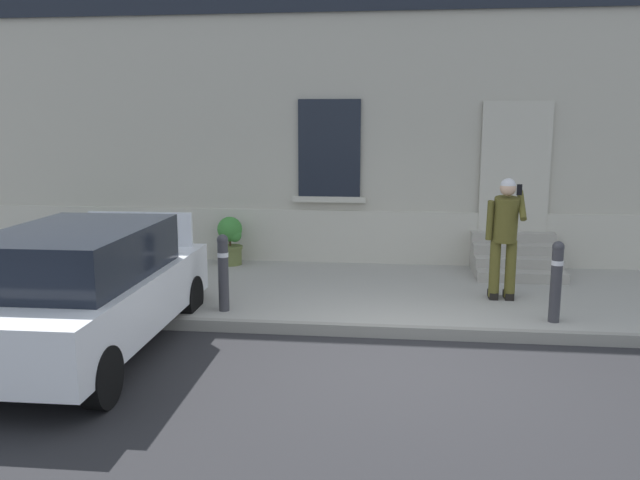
# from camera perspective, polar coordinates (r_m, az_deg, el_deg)

# --- Properties ---
(ground_plane) EXTENTS (80.00, 80.00, 0.00)m
(ground_plane) POSITION_cam_1_polar(r_m,az_deg,el_deg) (7.35, 6.91, -10.90)
(ground_plane) COLOR #232326
(sidewalk) EXTENTS (24.00, 3.60, 0.15)m
(sidewalk) POSITION_cam_1_polar(r_m,az_deg,el_deg) (9.99, 6.87, -4.69)
(sidewalk) COLOR #99968E
(sidewalk) RESTS_ON ground
(curb_edge) EXTENTS (24.00, 0.12, 0.15)m
(curb_edge) POSITION_cam_1_polar(r_m,az_deg,el_deg) (8.21, 6.90, -8.04)
(curb_edge) COLOR gray
(curb_edge) RESTS_ON ground
(building_facade) EXTENTS (24.00, 1.52, 7.50)m
(building_facade) POSITION_cam_1_polar(r_m,az_deg,el_deg) (12.19, 7.25, 15.32)
(building_facade) COLOR #B2AD9E
(building_facade) RESTS_ON ground
(entrance_stoop) EXTENTS (1.40, 1.28, 0.64)m
(entrance_stoop) POSITION_cam_1_polar(r_m,az_deg,el_deg) (11.39, 16.81, -1.57)
(entrance_stoop) COLOR #9E998E
(entrance_stoop) RESTS_ON sidewalk
(hatchback_car_white) EXTENTS (1.84, 4.09, 1.50)m
(hatchback_car_white) POSITION_cam_1_polar(r_m,az_deg,el_deg) (7.89, -20.08, -3.97)
(hatchback_car_white) COLOR white
(hatchback_car_white) RESTS_ON ground
(bollard_near_person) EXTENTS (0.15, 0.15, 1.04)m
(bollard_near_person) POSITION_cam_1_polar(r_m,az_deg,el_deg) (8.67, 20.11, -3.22)
(bollard_near_person) COLOR #333338
(bollard_near_person) RESTS_ON sidewalk
(bollard_far_left) EXTENTS (0.15, 0.15, 1.04)m
(bollard_far_left) POSITION_cam_1_polar(r_m,az_deg,el_deg) (8.72, -8.53, -2.62)
(bollard_far_left) COLOR #333338
(bollard_far_left) RESTS_ON sidewalk
(person_on_phone) EXTENTS (0.51, 0.49, 1.75)m
(person_on_phone) POSITION_cam_1_polar(r_m,az_deg,el_deg) (9.42, 15.99, 0.76)
(person_on_phone) COLOR #514C1E
(person_on_phone) RESTS_ON sidewalk
(planter_charcoal) EXTENTS (0.44, 0.44, 0.86)m
(planter_charcoal) POSITION_cam_1_polar(r_m,az_deg,el_deg) (12.23, -19.76, 0.09)
(planter_charcoal) COLOR #2D2D30
(planter_charcoal) RESTS_ON sidewalk
(planter_olive) EXTENTS (0.44, 0.44, 0.86)m
(planter_olive) POSITION_cam_1_polar(r_m,az_deg,el_deg) (11.57, -7.91, 0.05)
(planter_olive) COLOR #606B38
(planter_olive) RESTS_ON sidewalk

